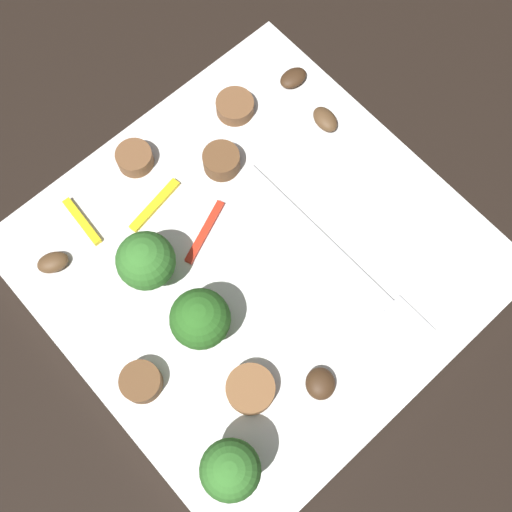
{
  "coord_description": "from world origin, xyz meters",
  "views": [
    {
      "loc": [
        0.11,
        -0.1,
        0.45
      ],
      "look_at": [
        0.0,
        0.0,
        0.02
      ],
      "focal_mm": 44.6,
      "sensor_mm": 36.0,
      "label": 1
    }
  ],
  "objects_px": {
    "sausage_slice_0": "(141,382)",
    "sausage_slice_3": "(251,389)",
    "pepper_strip_1": "(155,205)",
    "plate": "(256,260)",
    "pepper_strip_2": "(205,232)",
    "mushroom_1": "(325,119)",
    "mushroom_2": "(53,262)",
    "pepper_strip_0": "(82,222)",
    "broccoli_floret_1": "(200,319)",
    "fork": "(349,264)",
    "mushroom_0": "(320,384)",
    "mushroom_3": "(293,78)",
    "sausage_slice_2": "(221,161)",
    "sausage_slice_4": "(135,158)",
    "broccoli_floret_0": "(146,261)",
    "broccoli_floret_2": "(230,470)",
    "sausage_slice_1": "(235,106)"
  },
  "relations": [
    {
      "from": "mushroom_3",
      "to": "pepper_strip_2",
      "type": "bearing_deg",
      "value": -69.27
    },
    {
      "from": "sausage_slice_3",
      "to": "pepper_strip_2",
      "type": "distance_m",
      "value": 0.12
    },
    {
      "from": "plate",
      "to": "sausage_slice_0",
      "type": "bearing_deg",
      "value": -82.01
    },
    {
      "from": "broccoli_floret_1",
      "to": "mushroom_3",
      "type": "height_order",
      "value": "broccoli_floret_1"
    },
    {
      "from": "mushroom_1",
      "to": "mushroom_3",
      "type": "bearing_deg",
      "value": 170.18
    },
    {
      "from": "mushroom_0",
      "to": "pepper_strip_0",
      "type": "distance_m",
      "value": 0.21
    },
    {
      "from": "mushroom_1",
      "to": "pepper_strip_0",
      "type": "distance_m",
      "value": 0.2
    },
    {
      "from": "sausage_slice_3",
      "to": "pepper_strip_2",
      "type": "xyz_separation_m",
      "value": [
        -0.11,
        0.05,
        -0.01
      ]
    },
    {
      "from": "pepper_strip_2",
      "to": "sausage_slice_4",
      "type": "bearing_deg",
      "value": -178.92
    },
    {
      "from": "sausage_slice_0",
      "to": "sausage_slice_4",
      "type": "distance_m",
      "value": 0.17
    },
    {
      "from": "plate",
      "to": "sausage_slice_1",
      "type": "relative_size",
      "value": 9.82
    },
    {
      "from": "plate",
      "to": "broccoli_floret_1",
      "type": "height_order",
      "value": "broccoli_floret_1"
    },
    {
      "from": "fork",
      "to": "sausage_slice_3",
      "type": "height_order",
      "value": "sausage_slice_3"
    },
    {
      "from": "broccoli_floret_0",
      "to": "mushroom_3",
      "type": "distance_m",
      "value": 0.19
    },
    {
      "from": "sausage_slice_3",
      "to": "broccoli_floret_1",
      "type": "bearing_deg",
      "value": 175.82
    },
    {
      "from": "mushroom_2",
      "to": "pepper_strip_2",
      "type": "distance_m",
      "value": 0.11
    },
    {
      "from": "plate",
      "to": "pepper_strip_1",
      "type": "bearing_deg",
      "value": -159.54
    },
    {
      "from": "sausage_slice_0",
      "to": "sausage_slice_3",
      "type": "height_order",
      "value": "same"
    },
    {
      "from": "sausage_slice_0",
      "to": "pepper_strip_1",
      "type": "distance_m",
      "value": 0.13
    },
    {
      "from": "sausage_slice_3",
      "to": "mushroom_2",
      "type": "height_order",
      "value": "sausage_slice_3"
    },
    {
      "from": "mushroom_0",
      "to": "pepper_strip_0",
      "type": "relative_size",
      "value": 0.51
    },
    {
      "from": "broccoli_floret_2",
      "to": "sausage_slice_0",
      "type": "relative_size",
      "value": 2.06
    },
    {
      "from": "broccoli_floret_0",
      "to": "broccoli_floret_1",
      "type": "bearing_deg",
      "value": 1.31
    },
    {
      "from": "broccoli_floret_1",
      "to": "broccoli_floret_2",
      "type": "bearing_deg",
      "value": -29.26
    },
    {
      "from": "mushroom_1",
      "to": "pepper_strip_2",
      "type": "xyz_separation_m",
      "value": [
        0.01,
        -0.13,
        -0.0
      ]
    },
    {
      "from": "sausage_slice_2",
      "to": "mushroom_1",
      "type": "xyz_separation_m",
      "value": [
        0.03,
        0.08,
        -0.0
      ]
    },
    {
      "from": "mushroom_2",
      "to": "pepper_strip_1",
      "type": "xyz_separation_m",
      "value": [
        0.01,
        0.08,
        -0.0
      ]
    },
    {
      "from": "broccoli_floret_2",
      "to": "sausage_slice_1",
      "type": "relative_size",
      "value": 1.93
    },
    {
      "from": "mushroom_0",
      "to": "mushroom_1",
      "type": "height_order",
      "value": "mushroom_0"
    },
    {
      "from": "mushroom_2",
      "to": "pepper_strip_1",
      "type": "height_order",
      "value": "mushroom_2"
    },
    {
      "from": "sausage_slice_0",
      "to": "mushroom_3",
      "type": "distance_m",
      "value": 0.26
    },
    {
      "from": "mushroom_0",
      "to": "mushroom_2",
      "type": "xyz_separation_m",
      "value": [
        -0.19,
        -0.08,
        -0.0
      ]
    },
    {
      "from": "plate",
      "to": "broccoli_floret_0",
      "type": "distance_m",
      "value": 0.08
    },
    {
      "from": "plate",
      "to": "pepper_strip_2",
      "type": "relative_size",
      "value": 5.6
    },
    {
      "from": "sausage_slice_3",
      "to": "sausage_slice_4",
      "type": "distance_m",
      "value": 0.19
    },
    {
      "from": "plate",
      "to": "fork",
      "type": "distance_m",
      "value": 0.07
    },
    {
      "from": "mushroom_2",
      "to": "pepper_strip_0",
      "type": "relative_size",
      "value": 0.52
    },
    {
      "from": "sausage_slice_1",
      "to": "sausage_slice_2",
      "type": "height_order",
      "value": "sausage_slice_2"
    },
    {
      "from": "mushroom_2",
      "to": "mushroom_3",
      "type": "distance_m",
      "value": 0.23
    },
    {
      "from": "broccoli_floret_2",
      "to": "pepper_strip_2",
      "type": "height_order",
      "value": "broccoli_floret_2"
    },
    {
      "from": "plate",
      "to": "pepper_strip_1",
      "type": "relative_size",
      "value": 5.85
    },
    {
      "from": "sausage_slice_4",
      "to": "sausage_slice_3",
      "type": "bearing_deg",
      "value": -14.97
    },
    {
      "from": "broccoli_floret_2",
      "to": "sausage_slice_0",
      "type": "bearing_deg",
      "value": -174.33
    },
    {
      "from": "fork",
      "to": "sausage_slice_0",
      "type": "relative_size",
      "value": 6.5
    },
    {
      "from": "sausage_slice_2",
      "to": "mushroom_3",
      "type": "bearing_deg",
      "value": 101.62
    },
    {
      "from": "sausage_slice_2",
      "to": "sausage_slice_4",
      "type": "distance_m",
      "value": 0.07
    },
    {
      "from": "mushroom_0",
      "to": "plate",
      "type": "bearing_deg",
      "value": 163.0
    },
    {
      "from": "mushroom_1",
      "to": "pepper_strip_1",
      "type": "relative_size",
      "value": 0.48
    },
    {
      "from": "sausage_slice_3",
      "to": "mushroom_3",
      "type": "xyz_separation_m",
      "value": [
        -0.16,
        0.19,
        -0.0
      ]
    },
    {
      "from": "mushroom_1",
      "to": "mushroom_3",
      "type": "xyz_separation_m",
      "value": [
        -0.04,
        0.01,
        -0.0
      ]
    }
  ]
}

